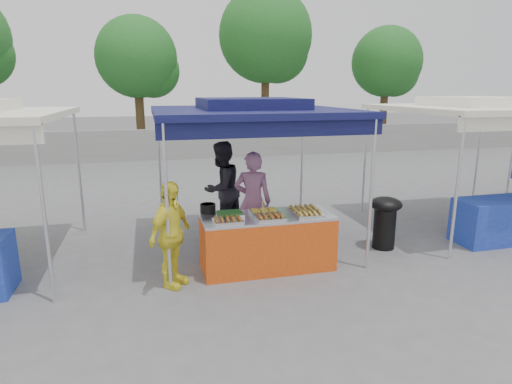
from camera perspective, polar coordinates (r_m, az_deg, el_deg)
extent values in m
plane|color=slate|center=(6.88, 1.24, -9.68)|extent=(80.00, 80.00, 0.00)
cube|color=gray|center=(17.31, -8.52, 6.39)|extent=(40.00, 0.25, 1.20)
cylinder|color=silver|center=(5.81, -11.77, -2.36)|extent=(0.05, 0.05, 2.30)
cylinder|color=silver|center=(6.63, 15.08, -0.58)|extent=(0.05, 0.05, 2.30)
cylinder|color=silver|center=(8.74, -12.71, 2.91)|extent=(0.05, 0.05, 2.30)
cylinder|color=silver|center=(9.30, 6.12, 3.79)|extent=(0.05, 0.05, 2.30)
cube|color=#111346|center=(7.30, -0.78, 10.69)|extent=(3.20, 3.20, 0.10)
cube|color=#111346|center=(7.30, -0.79, 11.71)|extent=(1.65, 1.65, 0.18)
cube|color=#111346|center=(5.87, 2.66, 8.51)|extent=(3.20, 0.04, 0.25)
cylinder|color=silver|center=(5.95, -26.35, -3.13)|extent=(0.05, 0.05, 2.30)
cylinder|color=silver|center=(8.83, -22.48, 2.32)|extent=(0.05, 0.05, 2.30)
cylinder|color=silver|center=(7.47, 25.19, 0.15)|extent=(0.05, 0.05, 2.30)
cylinder|color=silver|center=(9.92, 14.30, 4.06)|extent=(0.05, 0.05, 2.30)
cylinder|color=silver|center=(11.64, 27.46, 4.31)|extent=(0.05, 0.05, 2.30)
cube|color=white|center=(9.42, 27.35, 9.86)|extent=(3.20, 3.20, 0.10)
cube|color=white|center=(9.42, 27.43, 10.64)|extent=(1.65, 1.65, 0.18)
cube|color=#223DB1|center=(8.99, 30.16, -3.25)|extent=(1.80, 0.70, 0.80)
cylinder|color=silver|center=(12.32, 30.96, 4.34)|extent=(0.05, 0.05, 2.30)
cylinder|color=#46341B|center=(18.74, -15.21, 10.25)|extent=(0.36, 0.36, 3.57)
sphere|color=#236623|center=(18.76, -15.64, 16.93)|extent=(3.26, 3.26, 3.26)
sphere|color=#236623|center=(18.94, -13.65, 15.46)|extent=(2.24, 2.24, 2.24)
cylinder|color=#46341B|center=(19.85, 1.23, 12.21)|extent=(0.36, 0.36, 4.49)
sphere|color=#236623|center=(19.98, 1.27, 20.14)|extent=(4.11, 4.11, 4.11)
sphere|color=#236623|center=(20.28, 2.82, 18.21)|extent=(2.82, 2.82, 2.82)
cylinder|color=#46341B|center=(21.87, 16.63, 10.56)|extent=(0.36, 0.36, 3.56)
sphere|color=#236623|center=(21.88, 17.03, 16.28)|extent=(3.26, 3.26, 3.26)
sphere|color=#236623|center=(22.34, 18.03, 14.83)|extent=(2.24, 2.24, 2.24)
cube|color=#D34913|center=(6.64, 1.49, -6.80)|extent=(2.00, 0.80, 0.81)
cube|color=silver|center=(6.51, 1.51, -3.29)|extent=(2.00, 0.80, 0.04)
cube|color=silver|center=(6.13, -3.78, -3.94)|extent=(0.42, 0.30, 0.05)
cube|color=brown|center=(6.12, -3.79, -3.61)|extent=(0.35, 0.25, 0.02)
cube|color=silver|center=(6.27, 1.93, -3.52)|extent=(0.42, 0.30, 0.05)
cube|color=brown|center=(6.26, 1.93, -3.20)|extent=(0.35, 0.25, 0.02)
cube|color=silver|center=(6.47, 7.09, -3.08)|extent=(0.42, 0.30, 0.05)
cube|color=gold|center=(6.46, 7.10, -2.77)|extent=(0.35, 0.25, 0.02)
cube|color=silver|center=(6.44, -3.60, -3.07)|extent=(0.42, 0.30, 0.05)
cube|color=#245F20|center=(6.43, -3.61, -2.76)|extent=(0.35, 0.25, 0.02)
cube|color=silver|center=(6.59, 1.04, -2.66)|extent=(0.42, 0.30, 0.05)
cube|color=yellow|center=(6.58, 1.04, -2.35)|extent=(0.35, 0.25, 0.02)
cube|color=silver|center=(6.73, 6.23, -2.38)|extent=(0.42, 0.30, 0.05)
cube|color=gold|center=(6.72, 6.24, -2.08)|extent=(0.35, 0.25, 0.02)
cylinder|color=black|center=(6.65, -6.43, -2.18)|extent=(0.24, 0.24, 0.14)
cylinder|color=silver|center=(6.31, 0.99, -3.24)|extent=(0.07, 0.07, 0.09)
cylinder|color=black|center=(7.79, 16.73, -4.57)|extent=(0.38, 0.38, 0.74)
ellipsoid|color=black|center=(7.67, 16.95, -1.51)|extent=(0.55, 0.55, 0.25)
cube|color=#152BB1|center=(7.14, -2.93, -7.66)|extent=(0.45, 0.31, 0.27)
cube|color=#152BB1|center=(7.36, 2.31, -6.74)|extent=(0.54, 0.38, 0.33)
cube|color=#152BB1|center=(7.26, 2.33, -4.38)|extent=(0.52, 0.36, 0.31)
imported|color=#965F84|center=(7.24, -0.43, -1.29)|extent=(0.73, 0.59, 1.72)
imported|color=black|center=(8.07, -4.61, 0.45)|extent=(1.10, 1.08, 1.78)
imported|color=yellow|center=(6.04, -11.31, -5.63)|extent=(0.83, 0.93, 1.52)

